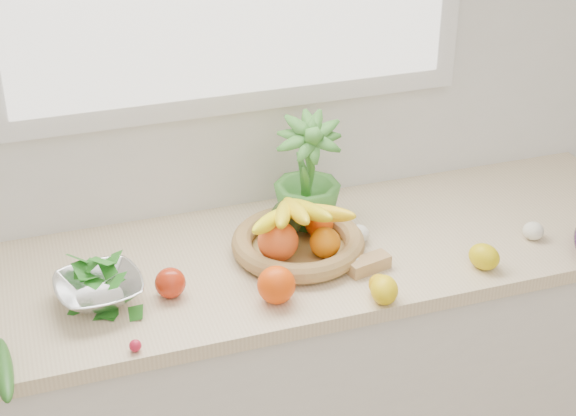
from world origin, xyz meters
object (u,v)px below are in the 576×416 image
object	(u,v)px
cucumber	(3,369)
colander_with_spinach	(98,284)
apple	(170,283)
fruit_basket	(297,236)
potted_herb	(307,174)

from	to	relation	value
cucumber	colander_with_spinach	distance (m)	0.31
apple	fruit_basket	distance (m)	0.37
cucumber	potted_herb	bearing A→B (deg)	26.26
potted_herb	apple	bearing A→B (deg)	-152.37
apple	potted_herb	bearing A→B (deg)	27.63
apple	potted_herb	xyz separation A→B (m)	(0.43, 0.23, 0.12)
apple	fruit_basket	xyz separation A→B (m)	(0.36, 0.09, 0.01)
potted_herb	colander_with_spinach	distance (m)	0.64
cucumber	colander_with_spinach	world-z (taller)	colander_with_spinach
cucumber	potted_herb	xyz separation A→B (m)	(0.84, 0.41, 0.14)
fruit_basket	potted_herb	bearing A→B (deg)	60.90
apple	fruit_basket	bearing A→B (deg)	14.16
apple	colander_with_spinach	distance (m)	0.17
potted_herb	colander_with_spinach	world-z (taller)	potted_herb
potted_herb	colander_with_spinach	xyz separation A→B (m)	(-0.60, -0.20, -0.10)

